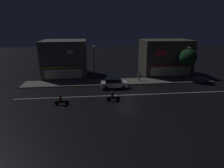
# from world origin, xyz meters

# --- Properties ---
(ground_plane) EXTENTS (140.00, 140.00, 0.00)m
(ground_plane) POSITION_xyz_m (0.00, 0.00, 0.00)
(ground_plane) COLOR black
(lane_divider_stripe) EXTENTS (32.94, 0.16, 0.01)m
(lane_divider_stripe) POSITION_xyz_m (0.00, 0.00, 0.01)
(lane_divider_stripe) COLOR beige
(lane_divider_stripe) RESTS_ON ground
(sidewalk_far) EXTENTS (34.67, 3.99, 0.14)m
(sidewalk_far) POSITION_xyz_m (0.00, 7.17, 0.07)
(sidewalk_far) COLOR #5B5954
(sidewalk_far) RESTS_ON ground
(storefront_left_block) EXTENTS (8.60, 7.98, 7.23)m
(storefront_left_block) POSITION_xyz_m (-10.40, 13.08, 3.61)
(storefront_left_block) COLOR #56514C
(storefront_left_block) RESTS_ON ground
(storefront_center_block) EXTENTS (9.93, 6.75, 7.20)m
(storefront_center_block) POSITION_xyz_m (10.40, 12.46, 3.60)
(storefront_center_block) COLOR #4C443A
(storefront_center_block) RESTS_ON ground
(streetlamp_west) EXTENTS (0.44, 1.64, 6.72)m
(streetlamp_west) POSITION_xyz_m (-4.67, 7.46, 4.13)
(streetlamp_west) COLOR #47494C
(streetlamp_west) RESTS_ON sidewalk_far
(streetlamp_mid) EXTENTS (0.44, 1.64, 6.27)m
(streetlamp_mid) POSITION_xyz_m (12.30, 7.12, 3.90)
(streetlamp_mid) COLOR #47494C
(streetlamp_mid) RESTS_ON sidewalk_far
(pedestrian_on_sidewalk) EXTENTS (0.34, 0.34, 1.93)m
(pedestrian_on_sidewalk) POSITION_xyz_m (3.66, 7.38, 1.05)
(pedestrian_on_sidewalk) COLOR gray
(pedestrian_on_sidewalk) RESTS_ON sidewalk_far
(street_tree) EXTENTS (3.14, 3.14, 5.80)m
(street_tree) POSITION_xyz_m (12.63, 6.94, 4.36)
(street_tree) COLOR #473323
(street_tree) RESTS_ON sidewalk_far
(parked_car_near_kerb) EXTENTS (4.30, 1.98, 1.67)m
(parked_car_near_kerb) POSITION_xyz_m (-1.57, 3.62, 0.87)
(parked_car_near_kerb) COLOR silver
(parked_car_near_kerb) RESTS_ON ground
(motorcycle_lead) EXTENTS (1.90, 0.60, 1.52)m
(motorcycle_lead) POSITION_xyz_m (-9.32, -2.82, 0.63)
(motorcycle_lead) COLOR black
(motorcycle_lead) RESTS_ON ground
(motorcycle_following) EXTENTS (1.90, 0.60, 1.52)m
(motorcycle_following) POSITION_xyz_m (-2.39, -2.10, 0.63)
(motorcycle_following) COLOR black
(motorcycle_following) RESTS_ON ground
(traffic_cone) EXTENTS (0.36, 0.36, 0.55)m
(traffic_cone) POSITION_xyz_m (-8.06, 4.45, 0.28)
(traffic_cone) COLOR orange
(traffic_cone) RESTS_ON ground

